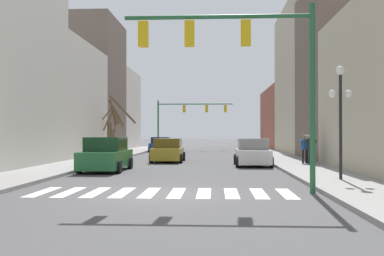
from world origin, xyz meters
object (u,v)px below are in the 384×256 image
(street_lamp_right_corner, at_px, (340,99))
(street_tree_left_mid, at_px, (113,127))
(street_tree_right_far, at_px, (112,130))
(pedestrian_near_right_corner, at_px, (307,146))
(traffic_signal_near, at_px, (242,53))
(car_parked_left_mid, at_px, (161,145))
(pedestrian_crossing_street, at_px, (311,146))
(car_driving_toward_lane, at_px, (253,153))
(car_parked_right_near, at_px, (106,155))
(traffic_signal_far, at_px, (187,113))
(pedestrian_waiting_at_curb, at_px, (305,146))
(car_parked_right_mid, at_px, (168,151))

(street_lamp_right_corner, height_order, street_tree_left_mid, street_tree_left_mid)
(street_tree_right_far, height_order, street_tree_left_mid, street_tree_left_mid)
(pedestrian_near_right_corner, bearing_deg, traffic_signal_near, 174.27)
(car_parked_left_mid, bearing_deg, pedestrian_crossing_street, -150.26)
(car_parked_left_mid, height_order, street_tree_left_mid, street_tree_left_mid)
(pedestrian_crossing_street, bearing_deg, car_driving_toward_lane, -143.69)
(car_parked_left_mid, bearing_deg, traffic_signal_near, -168.27)
(street_lamp_right_corner, distance_m, pedestrian_near_right_corner, 10.07)
(traffic_signal_near, xyz_separation_m, car_parked_right_near, (-6.53, 8.18, -3.78))
(car_parked_right_near, relative_size, street_tree_right_far, 1.09)
(traffic_signal_near, relative_size, car_parked_right_near, 1.35)
(street_lamp_right_corner, xyz_separation_m, car_parked_left_mid, (-10.61, 28.33, -2.59))
(car_parked_right_near, xyz_separation_m, street_tree_left_mid, (-2.82, 13.67, 1.66))
(pedestrian_crossing_street, height_order, street_tree_right_far, street_tree_right_far)
(traffic_signal_far, xyz_separation_m, car_driving_toward_lane, (5.46, -24.61, -3.54))
(traffic_signal_near, distance_m, pedestrian_near_right_corner, 14.24)
(traffic_signal_far, bearing_deg, traffic_signal_near, -83.66)
(car_parked_left_mid, height_order, pedestrian_crossing_street, pedestrian_crossing_street)
(pedestrian_near_right_corner, height_order, street_tree_right_far, street_tree_right_far)
(street_lamp_right_corner, height_order, pedestrian_near_right_corner, street_lamp_right_corner)
(street_lamp_right_corner, height_order, street_tree_right_far, street_lamp_right_corner)
(pedestrian_near_right_corner, xyz_separation_m, pedestrian_waiting_at_curb, (-0.27, -0.52, 0.01))
(pedestrian_crossing_street, height_order, street_tree_left_mid, street_tree_left_mid)
(street_lamp_right_corner, relative_size, pedestrian_waiting_at_curb, 2.62)
(car_parked_left_mid, distance_m, street_tree_left_mid, 10.20)
(street_tree_left_mid, bearing_deg, traffic_signal_far, 70.72)
(pedestrian_near_right_corner, xyz_separation_m, street_tree_left_mid, (-14.11, 8.88, 1.32))
(street_tree_right_far, distance_m, street_tree_left_mid, 2.31)
(car_driving_toward_lane, relative_size, car_parked_left_mid, 1.01)
(pedestrian_crossing_street, bearing_deg, pedestrian_waiting_at_curb, 154.93)
(traffic_signal_far, distance_m, car_parked_right_mid, 21.58)
(street_lamp_right_corner, xyz_separation_m, pedestrian_waiting_at_curb, (0.42, 9.29, -2.15))
(traffic_signal_far, relative_size, car_parked_right_mid, 2.09)
(car_parked_right_mid, relative_size, car_parked_right_near, 0.90)
(pedestrian_waiting_at_curb, relative_size, street_tree_right_far, 0.40)
(car_parked_right_near, distance_m, street_tree_right_far, 16.30)
(street_lamp_right_corner, bearing_deg, traffic_signal_near, -142.14)
(street_tree_left_mid, bearing_deg, car_parked_right_mid, -49.87)
(pedestrian_crossing_street, bearing_deg, street_lamp_right_corner, -49.57)
(traffic_signal_far, xyz_separation_m, pedestrian_near_right_corner, (8.85, -23.92, -3.15))
(car_parked_left_mid, bearing_deg, car_driving_toward_lane, -157.66)
(traffic_signal_near, relative_size, street_tree_right_far, 1.47)
(car_parked_left_mid, height_order, car_parked_right_near, car_parked_right_near)
(car_parked_left_mid, bearing_deg, pedestrian_waiting_at_curb, -149.94)
(pedestrian_near_right_corner, height_order, street_tree_left_mid, street_tree_left_mid)
(pedestrian_waiting_at_curb, bearing_deg, pedestrian_near_right_corner, 23.16)
(pedestrian_crossing_street, bearing_deg, car_parked_left_mid, 164.60)
(pedestrian_crossing_street, relative_size, street_tree_left_mid, 0.35)
(traffic_signal_far, height_order, car_parked_right_mid, traffic_signal_far)
(traffic_signal_far, xyz_separation_m, car_parked_right_mid, (0.01, -21.28, -3.56))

